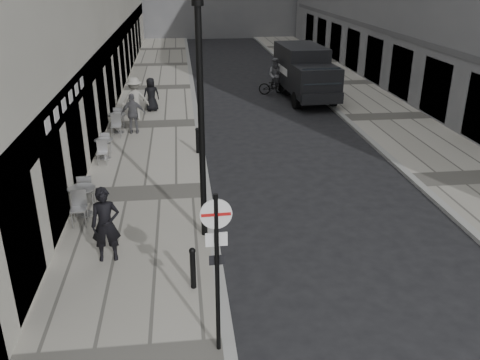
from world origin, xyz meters
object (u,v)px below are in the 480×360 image
object	(u,v)px
walking_man	(106,225)
lamppost	(201,110)
sign_post	(217,254)
cyclist	(276,81)
panel_van	(304,70)

from	to	relation	value
walking_man	lamppost	size ratio (longest dim) A/B	0.31
sign_post	lamppost	xyz separation A→B (m)	(-0.03, 4.43, 1.38)
lamppost	cyclist	distance (m)	16.85
walking_man	sign_post	size ratio (longest dim) A/B	0.59
cyclist	sign_post	bearing A→B (deg)	-83.37
walking_man	cyclist	size ratio (longest dim) A/B	0.91
lamppost	cyclist	xyz separation A→B (m)	(4.84, 15.91, -2.72)
lamppost	panel_van	xyz separation A→B (m)	(6.22, 14.97, -1.98)
panel_van	cyclist	xyz separation A→B (m)	(-1.38, 0.94, -0.74)
sign_post	panel_van	world-z (taller)	sign_post
cyclist	panel_van	bearing A→B (deg)	-14.38
walking_man	lamppost	distance (m)	3.56
walking_man	lamppost	world-z (taller)	lamppost
panel_van	cyclist	bearing A→B (deg)	142.84
walking_man	panel_van	distance (m)	18.12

